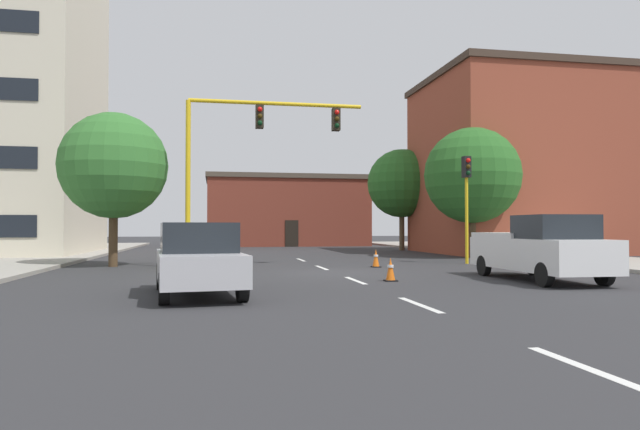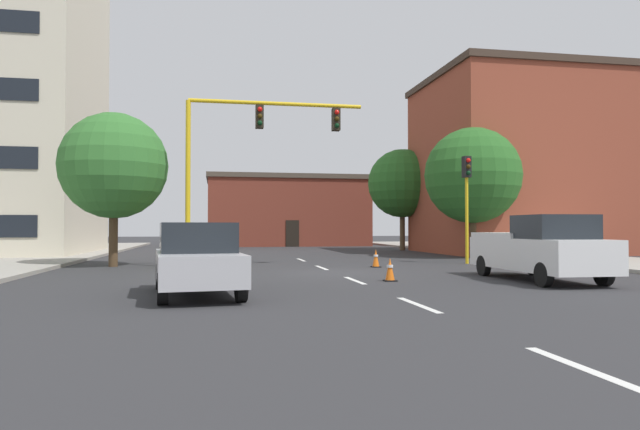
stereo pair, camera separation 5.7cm
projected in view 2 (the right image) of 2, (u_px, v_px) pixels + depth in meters
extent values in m
plane|color=#2D2D30|center=(334.00, 273.00, 20.23)|extent=(160.00, 160.00, 0.00)
cube|color=#9E998E|center=(12.00, 261.00, 25.68)|extent=(6.00, 56.00, 0.14)
cube|color=#9E998E|center=(544.00, 256.00, 30.52)|extent=(6.00, 56.00, 0.14)
cube|color=silver|center=(587.00, 370.00, 6.47)|extent=(0.16, 2.40, 0.01)
cube|color=silver|center=(418.00, 305.00, 11.88)|extent=(0.16, 2.40, 0.01)
cube|color=silver|center=(355.00, 280.00, 17.28)|extent=(0.16, 2.40, 0.01)
cube|color=silver|center=(322.00, 268.00, 22.69)|extent=(0.16, 2.40, 0.01)
cube|color=silver|center=(301.00, 260.00, 28.10)|extent=(0.16, 2.40, 0.01)
cube|color=brown|center=(286.00, 213.00, 50.85)|extent=(13.77, 8.11, 5.72)
cube|color=#4C4238|center=(286.00, 179.00, 50.92)|extent=(14.07, 8.41, 0.40)
cube|color=black|center=(292.00, 233.00, 46.80)|extent=(1.10, 0.06, 2.20)
cube|color=brown|center=(538.00, 169.00, 36.32)|extent=(13.91, 10.08, 10.77)
cube|color=#3D2D23|center=(537.00, 82.00, 36.44)|extent=(14.21, 10.38, 0.40)
cube|color=black|center=(590.00, 237.00, 31.25)|extent=(1.10, 0.06, 2.20)
cube|color=yellow|center=(188.00, 261.00, 22.63)|extent=(1.80, 1.20, 0.55)
cylinder|color=yellow|center=(188.00, 177.00, 22.70)|extent=(0.20, 0.20, 6.20)
cylinder|color=yellow|center=(277.00, 104.00, 23.41)|extent=(7.16, 0.16, 0.16)
cube|color=black|center=(260.00, 117.00, 23.27)|extent=(0.32, 0.36, 0.95)
sphere|color=red|center=(260.00, 109.00, 23.09)|extent=(0.20, 0.20, 0.20)
sphere|color=#38280A|center=(260.00, 116.00, 23.08)|extent=(0.20, 0.20, 0.20)
sphere|color=black|center=(260.00, 123.00, 23.08)|extent=(0.20, 0.20, 0.20)
cube|color=black|center=(336.00, 120.00, 23.86)|extent=(0.32, 0.36, 0.95)
sphere|color=red|center=(337.00, 112.00, 23.68)|extent=(0.20, 0.20, 0.20)
sphere|color=#38280A|center=(337.00, 119.00, 23.67)|extent=(0.20, 0.20, 0.20)
sphere|color=black|center=(337.00, 125.00, 23.66)|extent=(0.20, 0.20, 0.20)
cylinder|color=yellow|center=(467.00, 210.00, 25.25)|extent=(0.14, 0.14, 4.80)
cube|color=black|center=(467.00, 167.00, 25.29)|extent=(0.32, 0.36, 0.95)
sphere|color=red|center=(468.00, 160.00, 25.11)|extent=(0.20, 0.20, 0.20)
sphere|color=#38280A|center=(468.00, 167.00, 25.10)|extent=(0.20, 0.20, 0.20)
sphere|color=black|center=(468.00, 173.00, 25.09)|extent=(0.20, 0.20, 0.20)
cylinder|color=#4C3823|center=(113.00, 236.00, 23.34)|extent=(0.36, 0.36, 2.53)
sphere|color=#33702D|center=(114.00, 166.00, 23.41)|extent=(4.39, 4.39, 4.39)
cylinder|color=brown|center=(402.00, 230.00, 39.68)|extent=(0.36, 0.36, 2.91)
sphere|color=#286023|center=(402.00, 183.00, 39.74)|extent=(4.81, 4.81, 4.81)
cylinder|color=#4C3823|center=(473.00, 235.00, 30.02)|extent=(0.36, 0.36, 2.47)
sphere|color=#286023|center=(473.00, 175.00, 30.09)|extent=(5.10, 5.10, 5.10)
cube|color=white|center=(538.00, 254.00, 17.33)|extent=(2.12, 5.44, 0.95)
cube|color=#1E2328|center=(554.00, 227.00, 16.45)|extent=(1.88, 1.84, 0.70)
cube|color=white|center=(518.00, 235.00, 18.51)|extent=(2.06, 2.85, 0.16)
cylinder|color=black|center=(604.00, 274.00, 15.65)|extent=(0.24, 0.68, 0.68)
cylinder|color=black|center=(544.00, 275.00, 15.36)|extent=(0.24, 0.68, 0.68)
cylinder|color=black|center=(533.00, 265.00, 19.27)|extent=(0.24, 0.68, 0.68)
cylinder|color=black|center=(484.00, 266.00, 18.98)|extent=(0.24, 0.68, 0.68)
cube|color=#B7B7BC|center=(197.00, 266.00, 13.57)|extent=(2.33, 4.67, 0.70)
cube|color=#1E2328|center=(197.00, 237.00, 13.68)|extent=(1.94, 2.47, 0.70)
cylinder|color=black|center=(160.00, 277.00, 14.79)|extent=(0.29, 0.70, 0.68)
cylinder|color=black|center=(224.00, 275.00, 15.26)|extent=(0.29, 0.70, 0.68)
cylinder|color=black|center=(163.00, 289.00, 11.86)|extent=(0.29, 0.70, 0.68)
cylinder|color=black|center=(241.00, 286.00, 12.33)|extent=(0.29, 0.70, 0.68)
cube|color=black|center=(390.00, 281.00, 17.04)|extent=(0.36, 0.36, 0.04)
cone|color=orange|center=(390.00, 269.00, 17.04)|extent=(0.28, 0.28, 0.67)
cylinder|color=white|center=(390.00, 266.00, 17.05)|extent=(0.19, 0.19, 0.08)
cube|color=black|center=(376.00, 267.00, 22.95)|extent=(0.36, 0.36, 0.04)
cone|color=orange|center=(376.00, 258.00, 22.95)|extent=(0.28, 0.28, 0.70)
cylinder|color=white|center=(376.00, 256.00, 22.96)|extent=(0.19, 0.19, 0.08)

